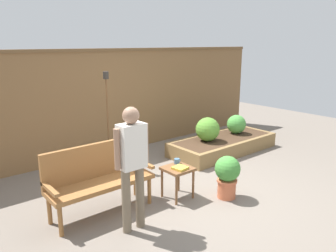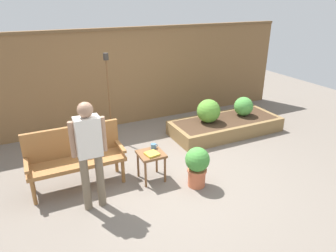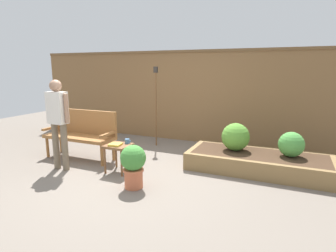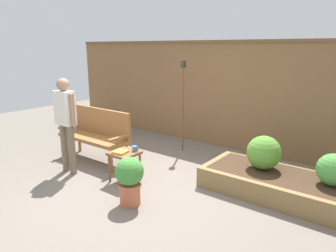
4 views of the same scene
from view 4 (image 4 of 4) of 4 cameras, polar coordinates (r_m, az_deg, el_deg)
name	(u,v)px [view 4 (image 4 of 4)]	position (r m, az deg, el deg)	size (l,w,h in m)	color
ground_plane	(136,188)	(4.73, -5.91, -11.23)	(14.00, 14.00, 0.00)	#70665B
fence_back	(223,94)	(6.47, 9.94, 5.70)	(8.40, 0.14, 2.16)	brown
garden_bench	(97,131)	(5.83, -12.83, -0.87)	(1.44, 0.48, 0.94)	#936033
side_table	(124,157)	(4.84, -7.95, -5.63)	(0.40, 0.40, 0.48)	brown
cup_on_table	(135,149)	(4.82, -6.06, -4.11)	(0.12, 0.08, 0.08)	teal
book_on_table	(120,152)	(4.77, -8.66, -4.68)	(0.19, 0.19, 0.03)	gold
potted_boxwood	(130,178)	(4.16, -7.03, -9.35)	(0.38, 0.38, 0.65)	#C66642
raised_planter_bed	(289,187)	(4.71, 21.26, -10.31)	(2.40, 1.00, 0.30)	olive
shrub_near_bench	(264,153)	(4.74, 17.06, -4.65)	(0.49, 0.49, 0.49)	brown
shrub_far_corner	(333,170)	(4.54, 27.93, -7.07)	(0.42, 0.42, 0.42)	brown
tiki_torch	(183,91)	(6.05, 2.76, 6.46)	(0.10, 0.10, 1.78)	brown
person_by_bench	(66,118)	(5.25, -18.16, 1.48)	(0.47, 0.20, 1.56)	#70604C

